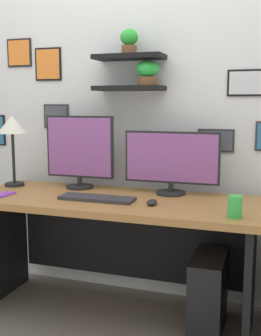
{
  "coord_description": "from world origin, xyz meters",
  "views": [
    {
      "loc": [
        0.89,
        -2.3,
        1.31
      ],
      "look_at": [
        0.1,
        0.05,
        0.93
      ],
      "focal_mm": 45.54,
      "sensor_mm": 36.0,
      "label": 1
    }
  ],
  "objects_px": {
    "cell_phone": "(4,194)",
    "water_cup": "(235,207)",
    "keyboard": "(97,198)",
    "computer_tower_right": "(208,294)",
    "desk": "(115,229)",
    "desk_lamp": "(12,129)",
    "monitor_left": "(80,151)",
    "monitor_right": "(171,161)",
    "computer_mouse": "(152,202)"
  },
  "relations": [
    {
      "from": "cell_phone",
      "to": "water_cup",
      "type": "bearing_deg",
      "value": 0.27
    },
    {
      "from": "keyboard",
      "to": "computer_tower_right",
      "type": "relative_size",
      "value": 0.98
    },
    {
      "from": "desk",
      "to": "desk_lamp",
      "type": "distance_m",
      "value": 0.97
    },
    {
      "from": "water_cup",
      "to": "computer_tower_right",
      "type": "height_order",
      "value": "water_cup"
    },
    {
      "from": "cell_phone",
      "to": "water_cup",
      "type": "height_order",
      "value": "water_cup"
    },
    {
      "from": "desk",
      "to": "desk_lamp",
      "type": "height_order",
      "value": "desk_lamp"
    },
    {
      "from": "monitor_left",
      "to": "monitor_right",
      "type": "height_order",
      "value": "monitor_left"
    },
    {
      "from": "monitor_right",
      "to": "computer_tower_right",
      "type": "xyz_separation_m",
      "value": [
        0.27,
        -0.2,
        -0.73
      ]
    },
    {
      "from": "desk_lamp",
      "to": "cell_phone",
      "type": "relative_size",
      "value": 3.4
    },
    {
      "from": "desk_lamp",
      "to": "cell_phone",
      "type": "height_order",
      "value": "desk_lamp"
    },
    {
      "from": "computer_mouse",
      "to": "desk_lamp",
      "type": "xyz_separation_m",
      "value": [
        -1.03,
        0.23,
        0.37
      ]
    },
    {
      "from": "monitor_left",
      "to": "keyboard",
      "type": "distance_m",
      "value": 0.45
    },
    {
      "from": "computer_tower_right",
      "to": "cell_phone",
      "type": "bearing_deg",
      "value": -172.42
    },
    {
      "from": "desk",
      "to": "keyboard",
      "type": "height_order",
      "value": "keyboard"
    },
    {
      "from": "keyboard",
      "to": "computer_mouse",
      "type": "xyz_separation_m",
      "value": [
        0.33,
        -0.02,
        0.01
      ]
    },
    {
      "from": "monitor_left",
      "to": "cell_phone",
      "type": "xyz_separation_m",
      "value": [
        -0.34,
        -0.36,
        -0.24
      ]
    },
    {
      "from": "cell_phone",
      "to": "computer_mouse",
      "type": "bearing_deg",
      "value": 6.34
    },
    {
      "from": "desk",
      "to": "computer_mouse",
      "type": "xyz_separation_m",
      "value": [
        0.27,
        -0.15,
        0.22
      ]
    },
    {
      "from": "monitor_left",
      "to": "desk_lamp",
      "type": "relative_size",
      "value": 1.0
    },
    {
      "from": "monitor_left",
      "to": "desk_lamp",
      "type": "height_order",
      "value": "desk_lamp"
    },
    {
      "from": "computer_mouse",
      "to": "cell_phone",
      "type": "bearing_deg",
      "value": -177.07
    },
    {
      "from": "cell_phone",
      "to": "water_cup",
      "type": "distance_m",
      "value": 1.38
    },
    {
      "from": "computer_tower_right",
      "to": "keyboard",
      "type": "bearing_deg",
      "value": -171.15
    },
    {
      "from": "water_cup",
      "to": "computer_mouse",
      "type": "bearing_deg",
      "value": 164.93
    },
    {
      "from": "desk",
      "to": "water_cup",
      "type": "bearing_deg",
      "value": -20.72
    },
    {
      "from": "monitor_left",
      "to": "keyboard",
      "type": "height_order",
      "value": "monitor_left"
    },
    {
      "from": "water_cup",
      "to": "computer_tower_right",
      "type": "relative_size",
      "value": 0.24
    },
    {
      "from": "water_cup",
      "to": "computer_tower_right",
      "type": "xyz_separation_m",
      "value": [
        -0.15,
        0.24,
        -0.58
      ]
    },
    {
      "from": "monitor_left",
      "to": "computer_mouse",
      "type": "xyz_separation_m",
      "value": [
        0.58,
        -0.31,
        -0.23
      ]
    },
    {
      "from": "desk_lamp",
      "to": "water_cup",
      "type": "xyz_separation_m",
      "value": [
        1.49,
        -0.36,
        -0.33
      ]
    },
    {
      "from": "desk",
      "to": "computer_tower_right",
      "type": "distance_m",
      "value": 0.66
    },
    {
      "from": "keyboard",
      "to": "monitor_right",
      "type": "bearing_deg",
      "value": 38.97
    },
    {
      "from": "desk_lamp",
      "to": "computer_mouse",
      "type": "bearing_deg",
      "value": -12.73
    },
    {
      "from": "keyboard",
      "to": "computer_tower_right",
      "type": "xyz_separation_m",
      "value": [
        0.64,
        0.1,
        -0.53
      ]
    },
    {
      "from": "keyboard",
      "to": "water_cup",
      "type": "distance_m",
      "value": 0.8
    },
    {
      "from": "computer_mouse",
      "to": "desk_lamp",
      "type": "relative_size",
      "value": 0.19
    },
    {
      "from": "monitor_right",
      "to": "computer_mouse",
      "type": "distance_m",
      "value": 0.37
    },
    {
      "from": "monitor_right",
      "to": "keyboard",
      "type": "bearing_deg",
      "value": -141.03
    },
    {
      "from": "desk",
      "to": "computer_mouse",
      "type": "relative_size",
      "value": 19.28
    },
    {
      "from": "computer_mouse",
      "to": "computer_tower_right",
      "type": "bearing_deg",
      "value": 20.7
    },
    {
      "from": "cell_phone",
      "to": "keyboard",
      "type": "bearing_deg",
      "value": 9.57
    },
    {
      "from": "desk",
      "to": "monitor_left",
      "type": "bearing_deg",
      "value": 152.39
    },
    {
      "from": "monitor_left",
      "to": "computer_tower_right",
      "type": "bearing_deg",
      "value": -12.57
    },
    {
      "from": "desk",
      "to": "monitor_left",
      "type": "xyz_separation_m",
      "value": [
        -0.31,
        0.16,
        0.45
      ]
    },
    {
      "from": "computer_tower_right",
      "to": "monitor_left",
      "type": "bearing_deg",
      "value": 167.43
    },
    {
      "from": "computer_mouse",
      "to": "computer_tower_right",
      "type": "distance_m",
      "value": 0.63
    },
    {
      "from": "computer_mouse",
      "to": "cell_phone",
      "type": "relative_size",
      "value": 0.64
    },
    {
      "from": "computer_mouse",
      "to": "desk_lamp",
      "type": "distance_m",
      "value": 1.12
    },
    {
      "from": "computer_mouse",
      "to": "water_cup",
      "type": "bearing_deg",
      "value": -15.07
    },
    {
      "from": "desk",
      "to": "desk_lamp",
      "type": "relative_size",
      "value": 3.64
    }
  ]
}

